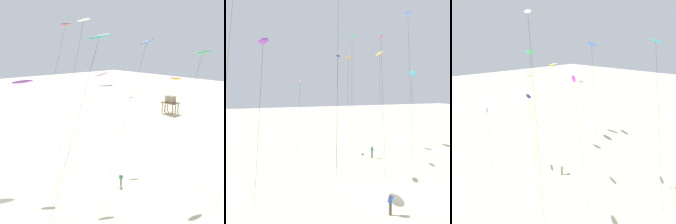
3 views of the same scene
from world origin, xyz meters
The scene contains 12 objects.
kite_yellow centered at (14.10, 25.72, 15.61)m, with size 2.92×5.76×16.20m.
kite_magenta centered at (4.33, 10.77, 15.14)m, with size 4.03×6.92×16.21m.
kite_navy centered at (0.49, 14.89, 13.35)m, with size 3.09×5.43×13.78m.
kite_green centered at (8.81, 26.27, 18.25)m, with size 2.87×5.36×18.79m.
kite_teal centered at (11.78, 4.76, 19.47)m, with size 3.43×6.26×20.48m.
kite_orange centered at (6.45, 23.30, 14.29)m, with size 2.82×5.21×14.89m.
kite_white centered at (-0.84, 12.05, 22.08)m, with size 3.02×5.35×23.08m.
kite_blue centered at (10.00, 12.74, 18.87)m, with size 2.95×5.73×20.13m.
kite_cyan centered at (18.13, 21.50, 12.13)m, with size 2.65×3.93×12.78m.
kite_pink centered at (-2.05, 22.19, 10.34)m, with size 3.07×5.44×10.77m.
kite_flyer_nearest centered at (5.12, 13.81, 0.89)m, with size 0.73×0.73×1.67m.
marker_flag centered at (11.64, 0.05, 1.49)m, with size 0.56×0.05×2.10m.
Camera 3 is at (-12.39, -4.60, 19.89)m, focal length 30.70 mm.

